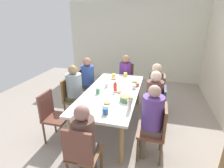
# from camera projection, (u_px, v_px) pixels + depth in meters

# --- Properties ---
(ground_plane) EXTENTS (7.12, 7.12, 0.00)m
(ground_plane) POSITION_uv_depth(u_px,v_px,m) (112.00, 123.00, 3.71)
(ground_plane) COLOR #9D9186
(wall_left) EXTENTS (0.12, 4.58, 2.60)m
(wall_left) POSITION_uv_depth(u_px,v_px,m) (135.00, 42.00, 5.98)
(wall_left) COLOR beige
(wall_left) RESTS_ON ground_plane
(dining_table) EXTENTS (2.20, 1.02, 0.73)m
(dining_table) POSITION_uv_depth(u_px,v_px,m) (112.00, 94.00, 3.47)
(dining_table) COLOR silver
(dining_table) RESTS_ON ground_plane
(chair_0) EXTENTS (0.40, 0.40, 0.90)m
(chair_0) POSITION_uv_depth(u_px,v_px,m) (72.00, 97.00, 3.74)
(chair_0) COLOR brown
(chair_0) RESTS_ON ground_plane
(person_0) EXTENTS (0.33, 0.33, 1.20)m
(person_0) POSITION_uv_depth(u_px,v_px,m) (75.00, 88.00, 3.64)
(person_0) COLOR brown
(person_0) RESTS_ON ground_plane
(chair_1) EXTENTS (0.40, 0.40, 0.90)m
(chair_1) POSITION_uv_depth(u_px,v_px,m) (52.00, 114.00, 3.08)
(chair_1) COLOR brown
(chair_1) RESTS_ON ground_plane
(chair_2) EXTENTS (0.40, 0.40, 0.90)m
(chair_2) POSITION_uv_depth(u_px,v_px,m) (82.00, 153.00, 2.19)
(chair_2) COLOR brown
(chair_2) RESTS_ON ground_plane
(person_2) EXTENTS (0.30, 0.30, 1.14)m
(person_2) POSITION_uv_depth(u_px,v_px,m) (84.00, 137.00, 2.21)
(person_2) COLOR #384342
(person_2) RESTS_ON ground_plane
(chair_3) EXTENTS (0.40, 0.40, 0.90)m
(chair_3) POSITION_uv_depth(u_px,v_px,m) (126.00, 78.00, 4.87)
(chair_3) COLOR brown
(chair_3) RESTS_ON ground_plane
(person_3) EXTENTS (0.32, 0.32, 1.17)m
(person_3) POSITION_uv_depth(u_px,v_px,m) (125.00, 72.00, 4.72)
(person_3) COLOR #40483A
(person_3) RESTS_ON ground_plane
(chair_4) EXTENTS (0.40, 0.40, 0.90)m
(chair_4) POSITION_uv_depth(u_px,v_px,m) (85.00, 85.00, 4.40)
(chair_4) COLOR brown
(chair_4) RESTS_ON ground_plane
(person_4) EXTENTS (0.32, 0.32, 1.20)m
(person_4) POSITION_uv_depth(u_px,v_px,m) (88.00, 77.00, 4.31)
(person_4) COLOR #363843
(person_4) RESTS_ON ground_plane
(chair_5) EXTENTS (0.40, 0.40, 0.90)m
(chair_5) POSITION_uv_depth(u_px,v_px,m) (157.00, 129.00, 2.66)
(chair_5) COLOR brown
(chair_5) RESTS_ON ground_plane
(person_5) EXTENTS (0.31, 0.31, 1.22)m
(person_5) POSITION_uv_depth(u_px,v_px,m) (152.00, 116.00, 2.60)
(person_5) COLOR brown
(person_5) RESTS_ON ground_plane
(chair_6) EXTENTS (0.40, 0.40, 0.90)m
(chair_6) POSITION_uv_depth(u_px,v_px,m) (158.00, 107.00, 3.32)
(chair_6) COLOR #283B49
(chair_6) RESTS_ON ground_plane
(person_6) EXTENTS (0.31, 0.31, 1.21)m
(person_6) POSITION_uv_depth(u_px,v_px,m) (154.00, 96.00, 3.26)
(person_6) COLOR #504C3B
(person_6) RESTS_ON ground_plane
(chair_7) EXTENTS (0.40, 0.40, 0.90)m
(chair_7) POSITION_uv_depth(u_px,v_px,m) (158.00, 92.00, 3.98)
(chair_7) COLOR brown
(chair_7) RESTS_ON ground_plane
(person_7) EXTENTS (0.30, 0.30, 1.16)m
(person_7) POSITION_uv_depth(u_px,v_px,m) (155.00, 84.00, 3.94)
(person_7) COLOR brown
(person_7) RESTS_ON ground_plane
(plate_0) EXTENTS (0.22, 0.22, 0.04)m
(plate_0) POSITION_uv_depth(u_px,v_px,m) (114.00, 79.00, 4.05)
(plate_0) COLOR white
(plate_0) RESTS_ON dining_table
(plate_1) EXTENTS (0.22, 0.22, 0.04)m
(plate_1) POSITION_uv_depth(u_px,v_px,m) (119.00, 92.00, 3.36)
(plate_1) COLOR white
(plate_1) RESTS_ON dining_table
(plate_2) EXTENTS (0.23, 0.23, 0.04)m
(plate_2) POSITION_uv_depth(u_px,v_px,m) (134.00, 82.00, 3.89)
(plate_2) COLOR white
(plate_2) RESTS_ON dining_table
(plate_3) EXTENTS (0.21, 0.21, 0.04)m
(plate_3) POSITION_uv_depth(u_px,v_px,m) (107.00, 104.00, 2.93)
(plate_3) COLOR white
(plate_3) RESTS_ON dining_table
(bowl_0) EXTENTS (0.22, 0.22, 0.11)m
(bowl_0) POSITION_uv_depth(u_px,v_px,m) (126.00, 98.00, 3.03)
(bowl_0) COLOR #547852
(bowl_0) RESTS_ON dining_table
(cup_0) EXTENTS (0.11, 0.08, 0.08)m
(cup_0) POSITION_uv_depth(u_px,v_px,m) (115.00, 85.00, 3.68)
(cup_0) COLOR white
(cup_0) RESTS_ON dining_table
(cup_1) EXTENTS (0.11, 0.08, 0.09)m
(cup_1) POSITION_uv_depth(u_px,v_px,m) (106.00, 85.00, 3.64)
(cup_1) COLOR white
(cup_1) RESTS_ON dining_table
(cup_2) EXTENTS (0.12, 0.09, 0.09)m
(cup_2) POSITION_uv_depth(u_px,v_px,m) (125.00, 75.00, 4.28)
(cup_2) COLOR #DED046
(cup_2) RESTS_ON dining_table
(cup_3) EXTENTS (0.11, 0.08, 0.07)m
(cup_3) POSITION_uv_depth(u_px,v_px,m) (137.00, 85.00, 3.67)
(cup_3) COLOR #CC5046
(cup_3) RESTS_ON dining_table
(cup_4) EXTENTS (0.12, 0.08, 0.08)m
(cup_4) POSITION_uv_depth(u_px,v_px,m) (134.00, 87.00, 3.55)
(cup_4) COLOR white
(cup_4) RESTS_ON dining_table
(cup_5) EXTENTS (0.11, 0.07, 0.10)m
(cup_5) POSITION_uv_depth(u_px,v_px,m) (98.00, 91.00, 3.33)
(cup_5) COLOR #4A8A5D
(cup_5) RESTS_ON dining_table
(cup_6) EXTENTS (0.13, 0.09, 0.10)m
(cup_6) POSITION_uv_depth(u_px,v_px,m) (105.00, 111.00, 2.63)
(cup_6) COLOR #34619C
(cup_6) RESTS_ON dining_table
(cup_7) EXTENTS (0.12, 0.09, 0.08)m
(cup_7) POSITION_uv_depth(u_px,v_px,m) (114.00, 75.00, 4.24)
(cup_7) COLOR #E1CC55
(cup_7) RESTS_ON dining_table
(bottle_0) EXTENTS (0.06, 0.06, 0.20)m
(bottle_0) POSITION_uv_depth(u_px,v_px,m) (115.00, 87.00, 3.42)
(bottle_0) COLOR red
(bottle_0) RESTS_ON dining_table
(bottle_1) EXTENTS (0.06, 0.06, 0.21)m
(bottle_1) POSITION_uv_depth(u_px,v_px,m) (129.00, 104.00, 2.72)
(bottle_1) COLOR silver
(bottle_1) RESTS_ON dining_table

